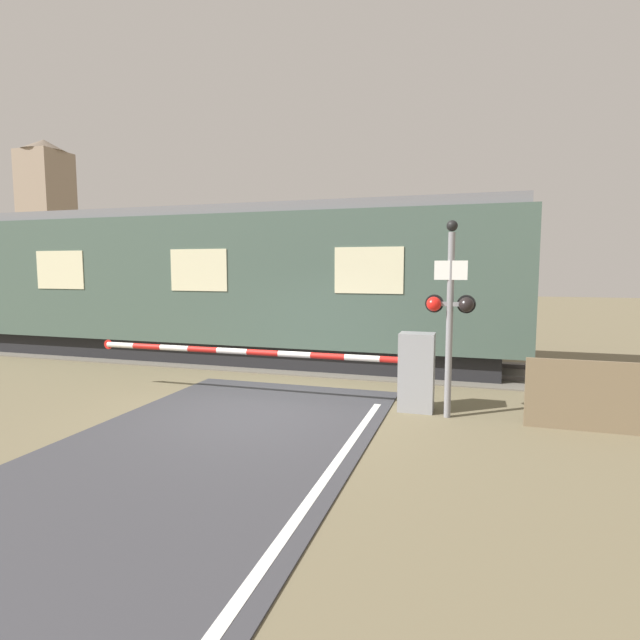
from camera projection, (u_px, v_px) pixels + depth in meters
ground_plane at (260, 412)px, 8.71m from camera, size 80.00×80.00×0.00m
track_bed at (330, 363)px, 12.97m from camera, size 36.00×3.20×0.13m
train at (225, 284)px, 13.64m from camera, size 15.51×2.75×4.05m
crossing_barrier at (384, 368)px, 8.87m from camera, size 6.88×0.44×1.37m
signal_post at (450, 307)px, 8.18m from camera, size 0.81×0.26×3.27m
distant_building at (48, 222)px, 34.56m from camera, size 3.01×3.01×11.23m
roadside_fence at (611, 398)px, 7.52m from camera, size 2.42×0.06×1.10m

